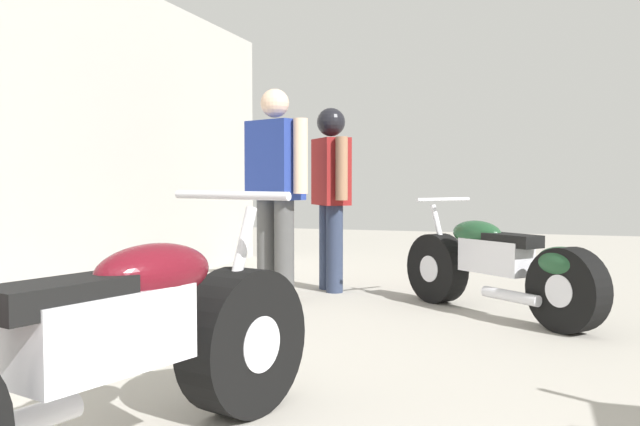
{
  "coord_description": "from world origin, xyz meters",
  "views": [
    {
      "loc": [
        0.52,
        -0.22,
        1.02
      ],
      "look_at": [
        -0.65,
        3.52,
        0.82
      ],
      "focal_mm": 37.79,
      "sensor_mm": 36.0,
      "label": 1
    }
  ],
  "objects_px": {
    "motorcycle_maroon_cruiser": "(96,360)",
    "mechanic_in_blue": "(275,182)",
    "motorcycle_black_naked": "(499,267)",
    "mechanic_with_helmet": "(331,182)"
  },
  "relations": [
    {
      "from": "mechanic_in_blue",
      "to": "mechanic_with_helmet",
      "type": "height_order",
      "value": "mechanic_in_blue"
    },
    {
      "from": "mechanic_in_blue",
      "to": "mechanic_with_helmet",
      "type": "xyz_separation_m",
      "value": [
        0.28,
        0.67,
        0.0
      ]
    },
    {
      "from": "motorcycle_maroon_cruiser",
      "to": "motorcycle_black_naked",
      "type": "xyz_separation_m",
      "value": [
        1.19,
        3.19,
        -0.04
      ]
    },
    {
      "from": "mechanic_with_helmet",
      "to": "mechanic_in_blue",
      "type": "bearing_deg",
      "value": -112.9
    },
    {
      "from": "motorcycle_maroon_cruiser",
      "to": "motorcycle_black_naked",
      "type": "bearing_deg",
      "value": 69.62
    },
    {
      "from": "motorcycle_black_naked",
      "to": "mechanic_in_blue",
      "type": "distance_m",
      "value": 1.91
    },
    {
      "from": "mechanic_in_blue",
      "to": "mechanic_with_helmet",
      "type": "distance_m",
      "value": 0.73
    },
    {
      "from": "mechanic_with_helmet",
      "to": "motorcycle_maroon_cruiser",
      "type": "bearing_deg",
      "value": -85.18
    },
    {
      "from": "motorcycle_maroon_cruiser",
      "to": "mechanic_in_blue",
      "type": "distance_m",
      "value": 3.38
    },
    {
      "from": "motorcycle_maroon_cruiser",
      "to": "motorcycle_black_naked",
      "type": "relative_size",
      "value": 1.35
    }
  ]
}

